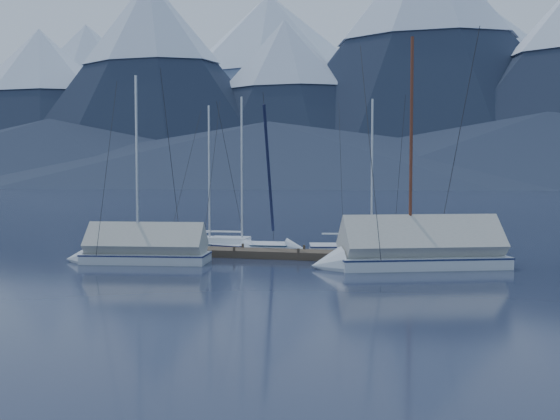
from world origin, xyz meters
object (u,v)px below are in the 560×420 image
object	(u,v)px
sailboat_covered_near	(406,255)
person	(448,236)
sailboat_open_left	(217,247)
sailboat_open_right	(380,250)
sailboat_open_mid	(251,248)
sailboat_covered_far	(135,253)

from	to	relation	value
sailboat_covered_near	person	distance (m)	2.81
sailboat_open_left	sailboat_open_right	bearing A→B (deg)	6.06
sailboat_open_mid	sailboat_covered_far	size ratio (longest dim) A/B	0.96
sailboat_open_right	person	world-z (taller)	sailboat_open_right
sailboat_open_left	sailboat_open_right	size ratio (longest dim) A/B	0.98
sailboat_open_mid	sailboat_covered_near	size ratio (longest dim) A/B	0.82
sailboat_open_left	sailboat_open_mid	distance (m)	1.78
person	sailboat_covered_far	bearing A→B (deg)	110.34
sailboat_open_left	sailboat_covered_far	bearing A→B (deg)	-111.80
sailboat_open_right	sailboat_open_mid	bearing A→B (deg)	-173.16
sailboat_open_mid	person	bearing A→B (deg)	-10.82
sailboat_open_left	sailboat_covered_near	world-z (taller)	sailboat_covered_near
person	sailboat_covered_near	bearing A→B (deg)	146.13
sailboat_open_mid	sailboat_covered_near	distance (m)	8.66
sailboat_open_mid	sailboat_covered_far	distance (m)	6.35
sailboat_open_mid	sailboat_covered_near	world-z (taller)	sailboat_covered_near
sailboat_open_mid	person	distance (m)	9.72
sailboat_open_right	person	size ratio (longest dim) A/B	5.24
sailboat_open_right	sailboat_covered_far	bearing A→B (deg)	-150.05
sailboat_open_mid	sailboat_covered_far	bearing A→B (deg)	-126.51
sailboat_open_right	sailboat_covered_far	distance (m)	11.76
sailboat_open_mid	sailboat_open_right	size ratio (longest dim) A/B	1.03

